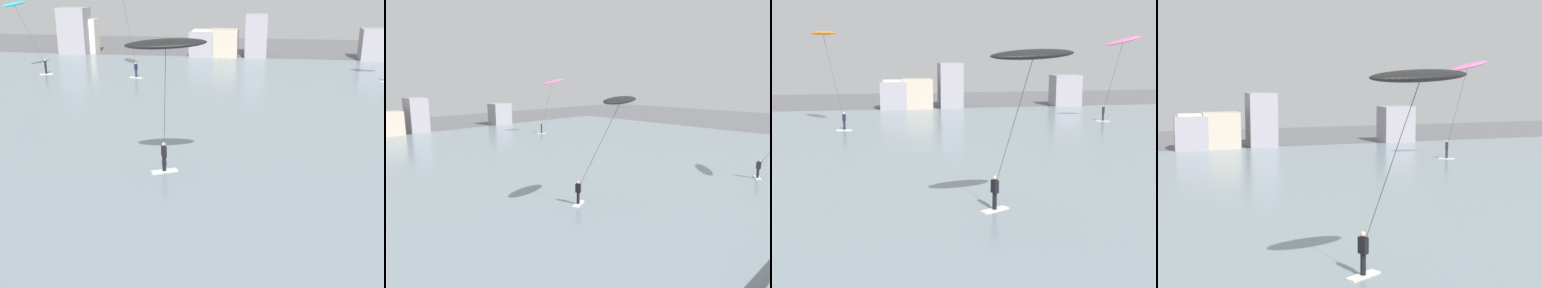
{
  "view_description": "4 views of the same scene",
  "coord_description": "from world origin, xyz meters",
  "views": [
    {
      "loc": [
        5.17,
        -6.0,
        9.73
      ],
      "look_at": [
        2.23,
        12.82,
        3.07
      ],
      "focal_mm": 43.75,
      "sensor_mm": 36.0,
      "label": 1
    },
    {
      "loc": [
        -14.89,
        1.02,
        8.37
      ],
      "look_at": [
        -1.16,
        15.24,
        4.61
      ],
      "focal_mm": 31.54,
      "sensor_mm": 36.0,
      "label": 2
    },
    {
      "loc": [
        -4.89,
        -5.05,
        7.43
      ],
      "look_at": [
        -2.38,
        9.95,
        4.53
      ],
      "focal_mm": 47.17,
      "sensor_mm": 36.0,
      "label": 3
    },
    {
      "loc": [
        -6.72,
        -2.25,
        7.12
      ],
      "look_at": [
        -0.39,
        16.44,
        4.89
      ],
      "focal_mm": 54.41,
      "sensor_mm": 36.0,
      "label": 4
    }
  ],
  "objects": [
    {
      "name": "kitesurfer_black",
      "position": [
        0.88,
        14.0,
        6.7
      ],
      "size": [
        3.71,
        4.21,
        7.43
      ],
      "color": "silver",
      "rests_on": "water_bay"
    },
    {
      "name": "kitesurfer_cyan",
      "position": [
        -20.77,
        41.38,
        6.8
      ],
      "size": [
        4.34,
        3.32,
        7.73
      ],
      "color": "silver",
      "rests_on": "water_bay"
    },
    {
      "name": "far_shore_buildings",
      "position": [
        -5.46,
        57.36,
        2.44
      ],
      "size": [
        43.76,
        4.13,
        6.3
      ],
      "color": "gray",
      "rests_on": "ground"
    },
    {
      "name": "water_bay",
      "position": [
        0.0,
        30.51,
        0.05
      ],
      "size": [
        84.0,
        52.0,
        0.1
      ],
      "primitive_type": "cube",
      "color": "gray",
      "rests_on": "ground"
    }
  ]
}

